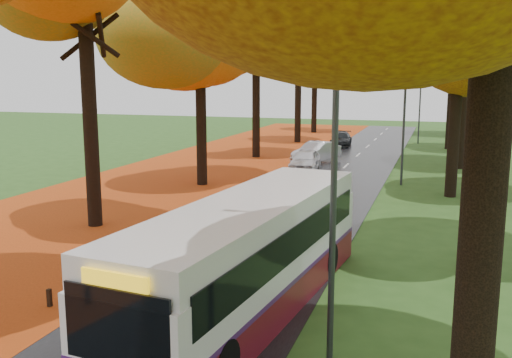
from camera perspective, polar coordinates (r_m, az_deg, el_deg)
The scene contains 13 objects.
road at distance 30.05m, azimuth 5.61°, elevation -1.80°, with size 6.50×90.00×0.04m, color black.
centre_line at distance 30.04m, azimuth 5.61°, elevation -1.76°, with size 0.12×90.00×0.01m, color silver.
leaf_verge at distance 33.13m, azimuth -9.76°, elevation -0.79°, with size 12.00×90.00×0.02m, color maroon.
leaf_drift at distance 30.83m, azimuth 0.07°, elevation -1.40°, with size 0.90×90.00×0.01m, color #C14A13.
trees_left at distance 33.76m, azimuth -5.74°, elevation 15.75°, with size 9.20×74.00×13.88m.
trees_right at distance 30.83m, azimuth 20.48°, elevation 16.00°, with size 9.30×74.20×13.96m.
streetlamp_near at distance 12.05m, azimuth 6.68°, elevation 2.78°, with size 2.45×0.18×8.00m.
streetlamp_mid at distance 33.83m, azimuth 14.22°, elevation 7.30°, with size 2.45×0.18×8.00m.
streetlamp_far at distance 55.78m, azimuth 15.86°, elevation 8.26°, with size 2.45×0.18×8.00m.
bus at distance 15.35m, azimuth -0.61°, elevation -7.40°, with size 3.80×11.61×3.00m.
car_white at distance 37.71m, azimuth 4.92°, elevation 1.87°, with size 1.79×4.45×1.52m, color silver.
car_silver at distance 41.95m, azimuth 6.06°, elevation 2.69°, with size 1.60×4.58×1.51m, color #989AA0.
car_dark at distance 52.29m, azimuth 8.51°, elevation 3.97°, with size 1.72×4.24×1.23m, color black.
Camera 1 is at (6.31, -3.71, 6.26)m, focal length 40.00 mm.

